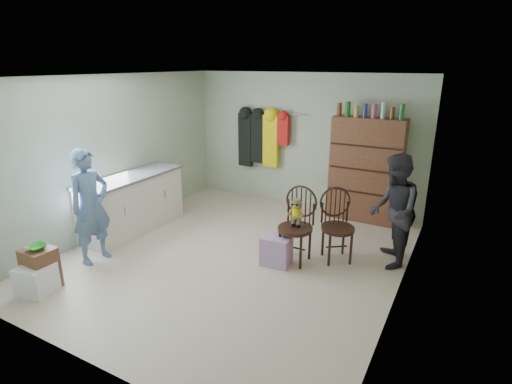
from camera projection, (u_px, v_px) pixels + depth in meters
The scene contains 13 objects.
ground_plane at pixel (234, 255), 5.78m from camera, with size 5.00×5.00×0.00m, color beige.
room_walls at pixel (252, 142), 5.74m from camera, with size 5.00×5.00×5.00m.
counter at pixel (132, 203), 6.53m from camera, with size 0.64×1.86×0.94m.
stool at pixel (41, 268), 4.89m from camera, with size 0.37×0.31×0.52m, color brown.
bowl at pixel (37, 247), 4.80m from camera, with size 0.22×0.22×0.05m, color #259422.
plastic_tub at pixel (36, 279), 4.80m from camera, with size 0.37×0.35×0.35m, color white.
chair_front at pixel (297, 220), 5.47m from camera, with size 0.47×0.47×1.07m.
chair_far at pixel (337, 222), 5.55m from camera, with size 0.64×0.64×1.03m.
striped_bag at pixel (276, 251), 5.47m from camera, with size 0.39×0.30×0.41m, color pink.
person_left at pixel (91, 207), 5.42m from camera, with size 0.58×0.38×1.60m, color #56729E.
person_right at pixel (394, 211), 5.32m from camera, with size 0.76×0.59×1.55m, color #2D2B33.
dresser at pixel (366, 169), 6.84m from camera, with size 1.20×0.39×2.07m.
coat_rack at pixel (261, 139), 7.76m from camera, with size 1.42×0.12×1.09m.
Camera 1 is at (2.78, -4.42, 2.67)m, focal length 28.00 mm.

